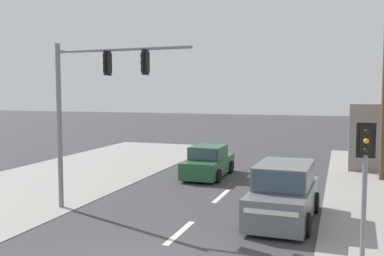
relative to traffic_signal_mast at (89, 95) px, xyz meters
The scene contains 6 objects.
lane_dash_mid 5.83m from the traffic_signal_mast, 18.99° to the right, with size 0.20×2.40×0.01m, color silver.
lane_dash_far 6.76m from the traffic_signal_mast, 43.36° to the left, with size 0.20×2.40×0.01m, color silver.
traffic_signal_mast is the anchor object (origin of this frame).
pedestal_signal_right_kerb 9.54m from the traffic_signal_mast, 15.91° to the right, with size 0.44×0.29×3.56m.
suv_crossing_left 7.52m from the traffic_signal_mast, ahead, with size 2.18×4.60×1.90m.
sedan_kerbside_parked 8.54m from the traffic_signal_mast, 73.66° to the left, with size 1.90×4.25×1.56m.
Camera 1 is at (4.57, -9.54, 4.32)m, focal length 42.00 mm.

